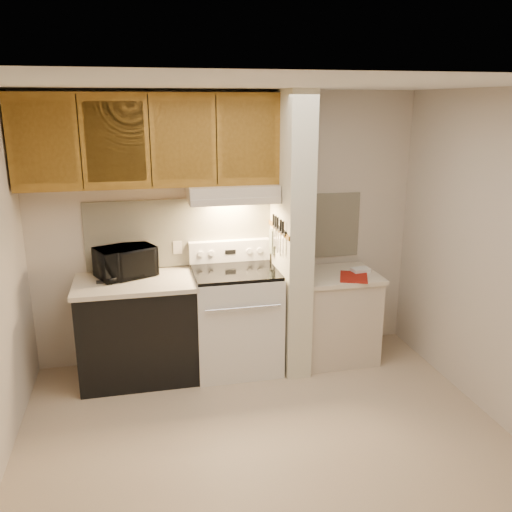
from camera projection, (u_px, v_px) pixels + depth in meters
name	position (u px, v px, depth m)	size (l,w,h in m)	color
floor	(265.00, 438.00, 4.01)	(3.60, 3.60, 0.00)	tan
ceiling	(267.00, 84.00, 3.32)	(3.60, 3.60, 0.00)	white
wall_back	(228.00, 229.00, 5.07)	(3.60, 0.02, 2.50)	beige
wall_right	(500.00, 261.00, 4.04)	(0.02, 3.00, 2.50)	beige
backsplash	(228.00, 230.00, 5.06)	(2.60, 0.02, 0.63)	beige
range_body	(236.00, 321.00, 4.96)	(0.76, 0.65, 0.92)	silver
oven_window	(243.00, 330.00, 4.66)	(0.50, 0.01, 0.30)	black
oven_handle	(243.00, 308.00, 4.56)	(0.02, 0.02, 0.65)	silver
cooktop	(235.00, 271.00, 4.83)	(0.74, 0.64, 0.03)	black
range_backguard	(230.00, 251.00, 5.07)	(0.76, 0.08, 0.20)	silver
range_display	(230.00, 252.00, 5.03)	(0.10, 0.01, 0.04)	black
range_knob_left_outer	(200.00, 254.00, 4.97)	(0.05, 0.05, 0.02)	silver
range_knob_left_inner	(211.00, 253.00, 4.99)	(0.05, 0.05, 0.02)	silver
range_knob_right_inner	(249.00, 251.00, 5.07)	(0.05, 0.05, 0.02)	silver
range_knob_right_outer	(260.00, 250.00, 5.09)	(0.05, 0.05, 0.02)	silver
dishwasher_front	(138.00, 331.00, 4.80)	(1.00, 0.63, 0.87)	black
left_countertop	(135.00, 283.00, 4.67)	(1.04, 0.67, 0.04)	beige
spoon_rest	(108.00, 281.00, 4.63)	(0.20, 0.06, 0.01)	black
teal_jar	(140.00, 268.00, 4.86)	(0.08, 0.08, 0.09)	#256759
outlet	(178.00, 248.00, 4.99)	(0.08, 0.01, 0.12)	beige
microwave	(125.00, 262.00, 4.74)	(0.48, 0.33, 0.27)	black
partition_pillar	(291.00, 234.00, 4.85)	(0.22, 0.70, 2.50)	beige
pillar_trim	(278.00, 230.00, 4.81)	(0.01, 0.70, 0.04)	#8F611E
knife_strip	(279.00, 229.00, 4.76)	(0.02, 0.42, 0.04)	black
knife_blade_a	(283.00, 244.00, 4.63)	(0.01, 0.04, 0.16)	silver
knife_handle_a	(283.00, 227.00, 4.59)	(0.02, 0.02, 0.10)	black
knife_blade_b	(280.00, 243.00, 4.72)	(0.01, 0.04, 0.18)	silver
knife_handle_b	(281.00, 225.00, 4.66)	(0.02, 0.02, 0.10)	black
knife_blade_c	(278.00, 242.00, 4.80)	(0.01, 0.04, 0.20)	silver
knife_handle_c	(278.00, 223.00, 4.76)	(0.02, 0.02, 0.10)	black
knife_blade_d	(275.00, 237.00, 4.87)	(0.01, 0.04, 0.16)	silver
knife_handle_d	(276.00, 221.00, 4.82)	(0.02, 0.02, 0.10)	black
knife_blade_e	(274.00, 237.00, 4.93)	(0.01, 0.04, 0.18)	silver
knife_handle_e	(273.00, 219.00, 4.89)	(0.02, 0.02, 0.10)	black
oven_mitt	(272.00, 242.00, 5.01)	(0.03, 0.09, 0.22)	slate
right_cab_base	(336.00, 318.00, 5.18)	(0.70, 0.60, 0.81)	beige
right_countertop	(337.00, 275.00, 5.06)	(0.74, 0.64, 0.04)	beige
red_folder	(354.00, 277.00, 4.94)	(0.24, 0.33, 0.01)	maroon
white_box	(360.00, 270.00, 5.08)	(0.16, 0.11, 0.04)	white
range_hood	(232.00, 193.00, 4.76)	(0.78, 0.44, 0.15)	beige
hood_lip	(236.00, 202.00, 4.58)	(0.78, 0.04, 0.06)	beige
upper_cabinets	(149.00, 140.00, 4.53)	(2.18, 0.33, 0.77)	#8F611E
cab_door_a	(43.00, 143.00, 4.21)	(0.46, 0.01, 0.63)	#8F611E
cab_gap_a	(80.00, 142.00, 4.27)	(0.01, 0.01, 0.73)	black
cab_door_b	(115.00, 142.00, 4.33)	(0.46, 0.01, 0.63)	#8F611E
cab_gap_b	(150.00, 141.00, 4.38)	(0.01, 0.01, 0.73)	black
cab_door_c	(184.00, 141.00, 4.44)	(0.46, 0.01, 0.63)	#8F611E
cab_gap_c	(217.00, 140.00, 4.50)	(0.01, 0.01, 0.73)	black
cab_door_d	(249.00, 140.00, 4.56)	(0.46, 0.01, 0.63)	#8F611E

